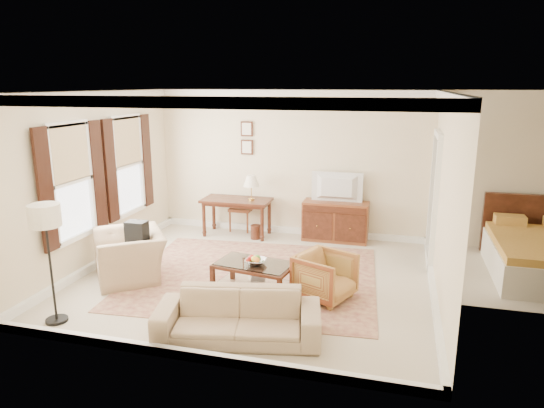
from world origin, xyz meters
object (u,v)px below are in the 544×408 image
at_px(writing_desk, 237,204).
at_px(sofa, 238,309).
at_px(coffee_table, 254,270).
at_px(club_armchair, 130,248).
at_px(tv, 337,178).
at_px(sideboard, 335,221).
at_px(striped_armchair, 325,274).

height_order(writing_desk, sofa, sofa).
xyz_separation_m(coffee_table, club_armchair, (-2.07, 0.06, 0.14)).
bearing_deg(sofa, club_armchair, 137.60).
height_order(tv, coffee_table, tv).
height_order(sideboard, club_armchair, club_armchair).
bearing_deg(striped_armchair, coffee_table, 118.18).
bearing_deg(striped_armchair, sofa, 172.14).
bearing_deg(sofa, coffee_table, 86.93).
bearing_deg(striped_armchair, tv, 28.07).
relative_size(coffee_table, striped_armchair, 1.64).
relative_size(sideboard, sofa, 0.64).
height_order(tv, club_armchair, tv).
bearing_deg(striped_armchair, club_armchair, 113.88).
bearing_deg(striped_armchair, writing_desk, 64.29).
distance_m(writing_desk, sideboard, 2.00).
xyz_separation_m(writing_desk, sideboard, (1.98, 0.17, -0.25)).
bearing_deg(tv, coffee_table, 73.76).
xyz_separation_m(sideboard, club_armchair, (-2.88, -2.74, 0.11)).
distance_m(striped_armchair, sofa, 1.62).
height_order(sideboard, tv, tv).
distance_m(writing_desk, sofa, 4.16).
relative_size(writing_desk, striped_armchair, 1.86).
height_order(writing_desk, coffee_table, writing_desk).
bearing_deg(sideboard, sofa, -98.59).
height_order(coffee_table, striped_armchair, striped_armchair).
bearing_deg(sofa, striped_armchair, 47.32).
distance_m(tv, striped_armchair, 2.84).
distance_m(coffee_table, sofa, 1.31).
relative_size(writing_desk, coffee_table, 1.14).
xyz_separation_m(club_armchair, sofa, (2.26, -1.36, -0.12)).
relative_size(tv, sofa, 0.48).
distance_m(coffee_table, club_armchair, 2.07).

